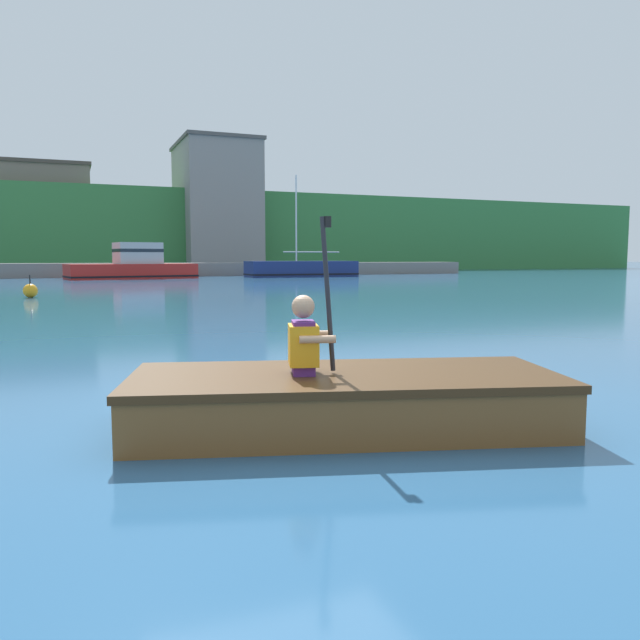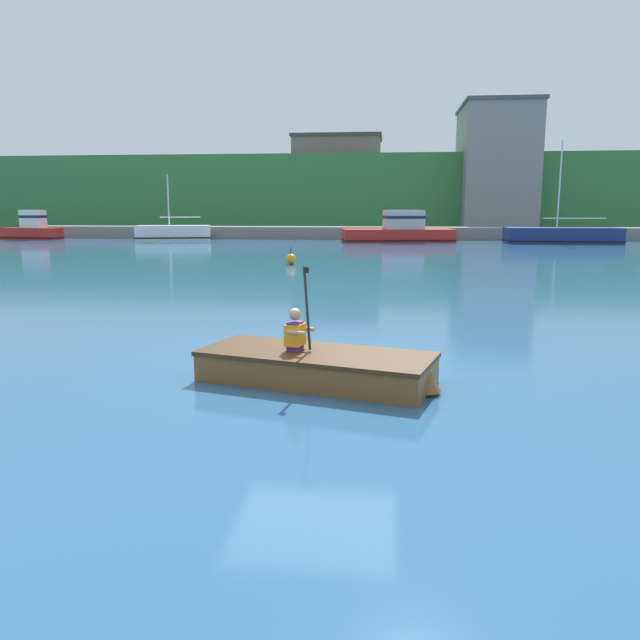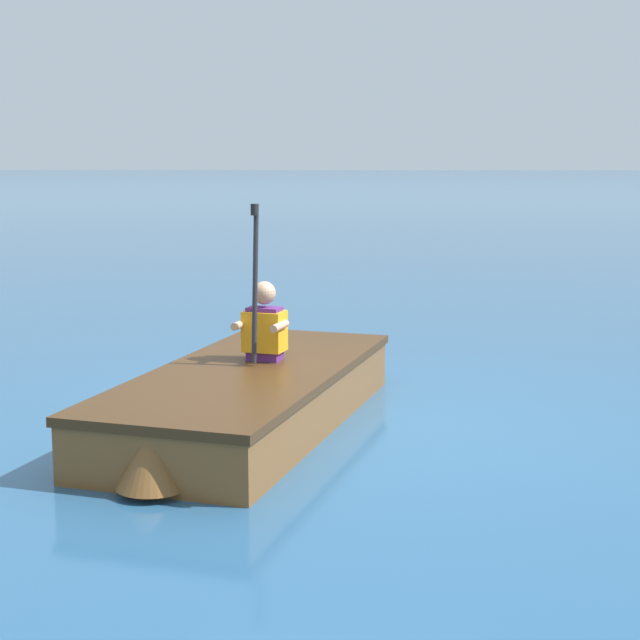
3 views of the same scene
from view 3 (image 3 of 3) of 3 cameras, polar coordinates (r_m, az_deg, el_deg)
name	(u,v)px [view 3 (image 3 of 3)]	position (r m, az deg, el deg)	size (l,w,h in m)	color
ground_plane	(339,423)	(7.10, 1.12, -5.99)	(300.00, 300.00, 0.00)	#28567F
rowboat_foreground	(247,395)	(6.93, -4.28, -4.38)	(3.39, 2.08, 0.42)	brown
person_paddler	(264,325)	(7.16, -3.28, -0.30)	(0.40, 0.41, 1.15)	#592672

